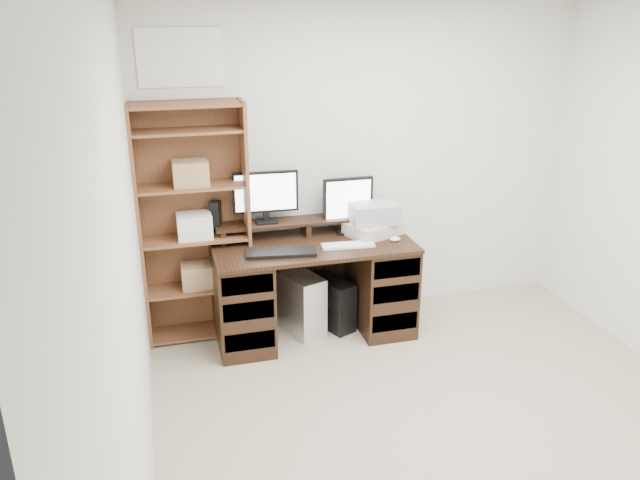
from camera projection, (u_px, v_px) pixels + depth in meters
name	position (u px, v px, depth m)	size (l,w,h in m)	color
room	(489.00, 253.00, 3.13)	(3.54, 4.04, 2.54)	tan
desk	(313.00, 287.00, 4.80)	(1.50, 0.70, 0.75)	black
riser_shelf	(306.00, 222.00, 4.83)	(1.40, 0.22, 0.12)	black
monitor_wide	(266.00, 194.00, 4.69)	(0.50, 0.13, 0.39)	black
monitor_small	(348.00, 203.00, 4.83)	(0.40, 0.15, 0.43)	black
speaker	(215.00, 213.00, 4.65)	(0.08, 0.08, 0.19)	black
keyboard_black	(281.00, 253.00, 4.45)	(0.50, 0.17, 0.03)	black
keyboard_white	(348.00, 245.00, 4.60)	(0.39, 0.12, 0.02)	white
mouse	(395.00, 239.00, 4.70)	(0.08, 0.06, 0.03)	white
printer	(373.00, 228.00, 4.83)	(0.39, 0.29, 0.10)	beige
basket	(373.00, 213.00, 4.79)	(0.36, 0.26, 0.15)	#9CA2A6
tower_silver	(299.00, 301.00, 4.89)	(0.21, 0.48, 0.48)	silver
tower_black	(332.00, 303.00, 4.95)	(0.32, 0.44, 0.40)	black
bookshelf	(194.00, 222.00, 4.60)	(0.80, 0.30, 1.80)	brown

